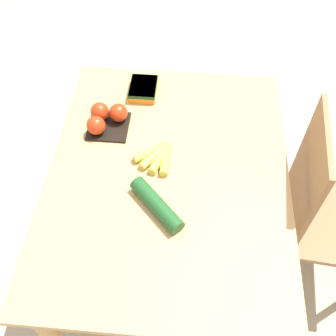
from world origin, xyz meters
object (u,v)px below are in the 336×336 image
object	(u,v)px
chair	(320,212)
carrot_bag	(143,88)
cucumber_near	(157,205)
tomato_pack	(105,118)
banana_bunch	(158,156)

from	to	relation	value
chair	carrot_bag	size ratio (longest dim) A/B	6.72
carrot_bag	cucumber_near	xyz separation A→B (m)	(0.58, 0.12, 0.00)
chair	tomato_pack	distance (m)	0.98
tomato_pack	cucumber_near	xyz separation A→B (m)	(0.38, 0.25, -0.01)
banana_bunch	carrot_bag	bearing A→B (deg)	-164.52
tomato_pack	carrot_bag	world-z (taller)	tomato_pack
chair	cucumber_near	world-z (taller)	chair
chair	carrot_bag	bearing A→B (deg)	68.80
carrot_bag	cucumber_near	bearing A→B (deg)	11.46
cucumber_near	banana_bunch	bearing A→B (deg)	-175.28
carrot_bag	tomato_pack	bearing A→B (deg)	-31.84
chair	cucumber_near	bearing A→B (deg)	111.31
chair	tomato_pack	bearing A→B (deg)	83.71
banana_bunch	tomato_pack	xyz separation A→B (m)	(-0.16, -0.23, 0.02)
tomato_pack	cucumber_near	world-z (taller)	tomato_pack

